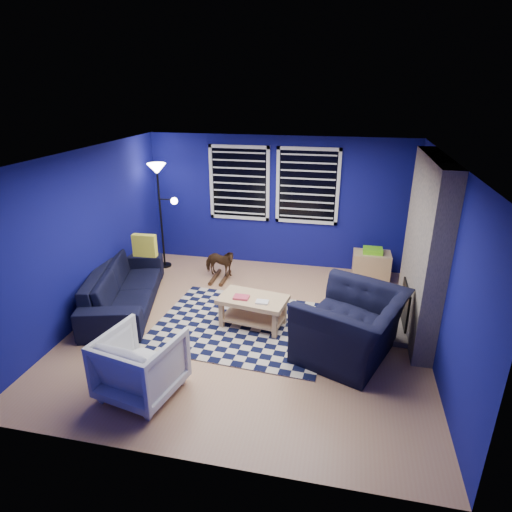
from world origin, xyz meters
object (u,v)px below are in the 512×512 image
(floor_lamp, at_px, (159,183))
(sofa, at_px, (125,287))
(armchair_bent, at_px, (141,364))
(rocking_horse, at_px, (219,263))
(tv, at_px, (417,209))
(cabinet, at_px, (371,266))
(armchair_big, at_px, (351,326))
(coffee_table, at_px, (253,305))

(floor_lamp, bearing_deg, sofa, -89.06)
(armchair_bent, distance_m, rocking_horse, 3.19)
(tv, xyz_separation_m, cabinet, (-0.64, 0.04, -1.12))
(armchair_bent, bearing_deg, sofa, -45.29)
(armchair_big, distance_m, rocking_horse, 3.04)
(tv, distance_m, armchair_bent, 5.06)
(armchair_bent, xyz_separation_m, cabinet, (2.69, 3.71, -0.10))
(armchair_bent, bearing_deg, rocking_horse, -77.65)
(sofa, xyz_separation_m, armchair_big, (3.55, -0.63, 0.10))
(armchair_bent, height_order, coffee_table, armchair_bent)
(coffee_table, relative_size, cabinet, 1.58)
(sofa, relative_size, floor_lamp, 1.14)
(armchair_big, relative_size, armchair_bent, 1.58)
(cabinet, xyz_separation_m, floor_lamp, (-3.93, -0.15, 1.37))
(sofa, xyz_separation_m, coffee_table, (2.15, -0.18, -0.00))
(armchair_bent, relative_size, coffee_table, 0.81)
(armchair_bent, relative_size, rocking_horse, 1.37)
(armchair_big, height_order, cabinet, armchair_big)
(armchair_big, distance_m, armchair_bent, 2.66)
(rocking_horse, bearing_deg, coffee_table, -138.57)
(rocking_horse, bearing_deg, tv, -73.21)
(cabinet, bearing_deg, armchair_bent, -127.19)
(tv, distance_m, rocking_horse, 3.55)
(floor_lamp, bearing_deg, cabinet, 2.22)
(sofa, height_order, floor_lamp, floor_lamp)
(armchair_big, height_order, rocking_horse, armchair_big)
(armchair_big, distance_m, floor_lamp, 4.42)
(sofa, height_order, rocking_horse, sofa)
(sofa, height_order, cabinet, sofa)
(tv, xyz_separation_m, armchair_bent, (-3.33, -3.67, -1.01))
(sofa, distance_m, armchair_big, 3.61)
(tv, bearing_deg, armchair_big, -112.50)
(sofa, distance_m, rocking_horse, 1.76)
(armchair_big, distance_m, cabinet, 2.47)
(cabinet, relative_size, floor_lamp, 0.33)
(armchair_bent, bearing_deg, cabinet, -113.93)
(sofa, bearing_deg, tv, -84.35)
(sofa, distance_m, floor_lamp, 2.12)
(armchair_big, xyz_separation_m, rocking_horse, (-2.35, 1.92, -0.10))
(armchair_bent, bearing_deg, tv, -120.22)
(tv, bearing_deg, rocking_horse, -171.78)
(floor_lamp, bearing_deg, armchair_bent, -70.68)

